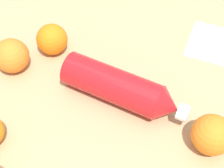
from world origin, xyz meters
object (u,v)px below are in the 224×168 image
orange_4 (12,56)px  orange_3 (212,135)px  water_bottle (122,88)px  folded_napkin (222,45)px  orange_0 (52,39)px

orange_4 → orange_3: bearing=-122.1°
orange_3 → orange_4: bearing=57.9°
orange_3 → water_bottle: bearing=49.8°
water_bottle → folded_napkin: bearing=60.7°
orange_3 → orange_0: bearing=45.7°
water_bottle → orange_3: size_ratio=3.31×
folded_napkin → orange_0: bearing=86.7°
orange_0 → orange_4: 0.11m
water_bottle → folded_napkin: size_ratio=1.61×
water_bottle → orange_4: (0.12, 0.25, 0.00)m
orange_4 → water_bottle: bearing=-115.9°
orange_3 → orange_4: size_ratio=0.99×
orange_0 → orange_4: size_ratio=0.94×
folded_napkin → orange_4: bearing=92.8°
orange_0 → folded_napkin: size_ratio=0.46×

